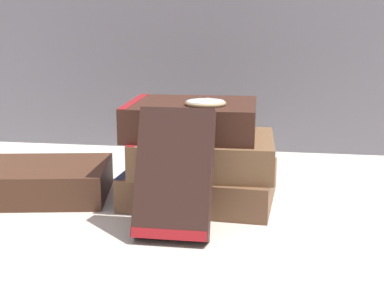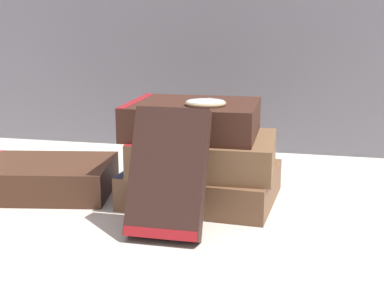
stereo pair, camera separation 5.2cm
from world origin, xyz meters
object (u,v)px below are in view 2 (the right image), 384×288
(reading_glasses, at_px, (183,165))
(book_flat_middle, at_px, (202,153))
(book_side_left, at_px, (41,177))
(book_flat_bottom, at_px, (199,183))
(book_leaning_front, at_px, (168,177))
(pocket_watch, at_px, (206,103))
(book_flat_top, at_px, (190,119))

(reading_glasses, bearing_deg, book_flat_middle, -55.30)
(book_side_left, bearing_deg, book_flat_bottom, -4.56)
(book_flat_bottom, height_order, book_side_left, same)
(book_side_left, relative_size, reading_glasses, 2.16)
(book_side_left, distance_m, book_leaning_front, 0.26)
(book_side_left, xyz_separation_m, pocket_watch, (0.25, 0.01, 0.12))
(book_flat_middle, distance_m, reading_glasses, 0.20)
(book_flat_top, distance_m, book_side_left, 0.25)
(book_flat_middle, distance_m, book_side_left, 0.25)
(book_flat_top, height_order, book_side_left, book_flat_top)
(book_flat_top, bearing_deg, book_flat_middle, -21.54)
(book_flat_middle, relative_size, book_flat_top, 1.09)
(pocket_watch, height_order, reading_glasses, pocket_watch)
(book_flat_middle, distance_m, book_flat_top, 0.05)
(book_side_left, bearing_deg, pocket_watch, -9.21)
(book_flat_middle, relative_size, reading_glasses, 1.92)
(book_leaning_front, height_order, pocket_watch, book_leaning_front)
(book_leaning_front, bearing_deg, book_flat_middle, 83.68)
(book_flat_middle, bearing_deg, book_flat_bottom, 134.62)
(book_flat_top, bearing_deg, book_side_left, -174.73)
(book_flat_middle, bearing_deg, book_leaning_front, -98.45)
(book_side_left, relative_size, pocket_watch, 3.75)
(book_side_left, relative_size, book_leaning_front, 1.46)
(pocket_watch, distance_m, reading_glasses, 0.25)
(book_flat_bottom, relative_size, book_flat_top, 1.18)
(book_side_left, bearing_deg, book_leaning_front, -36.07)
(book_flat_bottom, distance_m, pocket_watch, 0.12)
(book_side_left, xyz_separation_m, reading_glasses, (0.18, 0.20, -0.02))
(book_flat_middle, height_order, reading_glasses, book_flat_middle)
(book_flat_bottom, height_order, book_flat_top, book_flat_top)
(book_leaning_front, xyz_separation_m, reading_glasses, (-0.06, 0.31, -0.07))
(book_flat_middle, distance_m, pocket_watch, 0.08)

